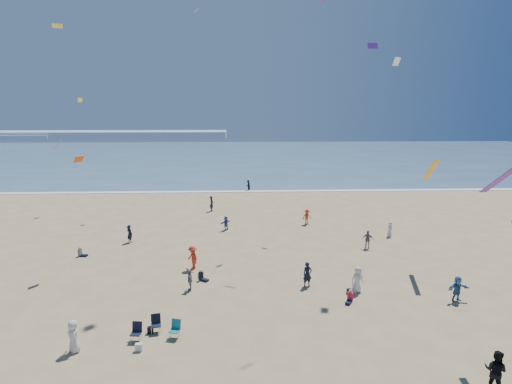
{
  "coord_description": "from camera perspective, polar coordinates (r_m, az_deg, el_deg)",
  "views": [
    {
      "loc": [
        1.06,
        -14.53,
        12.0
      ],
      "look_at": [
        2.0,
        8.0,
        7.43
      ],
      "focal_mm": 28.0,
      "sensor_mm": 36.0,
      "label": 1
    }
  ],
  "objects": [
    {
      "name": "white_tote",
      "position": [
        22.61,
        -16.39,
        -20.51
      ],
      "size": [
        0.35,
        0.2,
        0.4
      ],
      "primitive_type": "cube",
      "color": "silver",
      "rests_on": "ground"
    },
    {
      "name": "chair_cluster",
      "position": [
        23.35,
        -14.16,
        -18.43
      ],
      "size": [
        2.7,
        1.49,
        1.0
      ],
      "color": "black",
      "rests_on": "ground"
    },
    {
      "name": "black_backpack",
      "position": [
        23.93,
        -14.86,
        -18.53
      ],
      "size": [
        0.3,
        0.22,
        0.38
      ],
      "primitive_type": "cube",
      "color": "black",
      "rests_on": "ground"
    },
    {
      "name": "kites_aloft",
      "position": [
        27.95,
        14.04,
        16.85
      ],
      "size": [
        41.24,
        46.36,
        28.64
      ],
      "color": "orange",
      "rests_on": "ground"
    },
    {
      "name": "ocean",
      "position": [
        110.18,
        -2.93,
        5.2
      ],
      "size": [
        220.0,
        100.0,
        0.06
      ],
      "primitive_type": "cube",
      "color": "#476B84",
      "rests_on": "ground"
    },
    {
      "name": "standing_flyers",
      "position": [
        33.72,
        4.05,
        -7.88
      ],
      "size": [
        25.53,
        46.36,
        1.91
      ],
      "color": "silver",
      "rests_on": "ground"
    },
    {
      "name": "seated_group",
      "position": [
        23.67,
        -2.64,
        -17.85
      ],
      "size": [
        21.44,
        24.65,
        0.84
      ],
      "color": "white",
      "rests_on": "ground"
    },
    {
      "name": "navy_bag",
      "position": [
        28.24,
        13.13,
        -13.63
      ],
      "size": [
        0.28,
        0.18,
        0.34
      ],
      "primitive_type": "cube",
      "color": "black",
      "rests_on": "ground"
    },
    {
      "name": "surf_line",
      "position": [
        60.72,
        -3.34,
        0.07
      ],
      "size": [
        220.0,
        1.2,
        0.08
      ],
      "primitive_type": "cube",
      "color": "white",
      "rests_on": "ground"
    },
    {
      "name": "headland_far",
      "position": [
        194.65,
        -20.85,
        7.65
      ],
      "size": [
        110.0,
        20.0,
        3.2
      ],
      "primitive_type": "cube",
      "color": "#7A8EA8",
      "rests_on": "ground"
    },
    {
      "name": "headland_near",
      "position": [
        206.31,
        -31.95,
        6.68
      ],
      "size": [
        40.0,
        14.0,
        2.0
      ],
      "primitive_type": "cube",
      "color": "#7A8EA8",
      "rests_on": "ground"
    }
  ]
}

